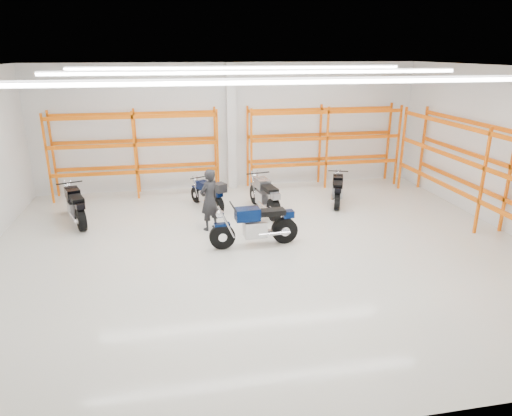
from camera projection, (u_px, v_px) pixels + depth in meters
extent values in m
plane|color=beige|center=(264.00, 249.00, 11.81)|extent=(14.00, 14.00, 0.00)
cube|color=white|center=(231.00, 127.00, 16.65)|extent=(14.00, 0.02, 4.50)
cube|color=white|center=(365.00, 280.00, 5.51)|extent=(14.00, 0.02, 4.50)
cube|color=white|center=(265.00, 68.00, 10.34)|extent=(14.00, 12.00, 0.02)
cube|color=white|center=(301.00, 81.00, 7.59)|extent=(10.00, 0.22, 0.10)
cube|color=white|center=(260.00, 72.00, 10.84)|extent=(10.00, 0.22, 0.10)
cube|color=white|center=(241.00, 68.00, 13.62)|extent=(10.00, 0.22, 0.10)
cylinder|color=black|center=(222.00, 237.00, 11.76)|extent=(0.68, 0.17, 0.67)
cylinder|color=black|center=(284.00, 230.00, 12.14)|extent=(0.71, 0.24, 0.69)
cylinder|color=silver|center=(222.00, 237.00, 11.76)|extent=(0.23, 0.17, 0.22)
cylinder|color=silver|center=(284.00, 230.00, 12.14)|extent=(0.26, 0.24, 0.25)
cube|color=#04133D|center=(222.00, 225.00, 11.65)|extent=(0.41, 0.19, 0.07)
cube|color=#B7B7BC|center=(255.00, 229.00, 11.92)|extent=(0.61, 0.44, 0.43)
cube|color=#A5A5AA|center=(271.00, 231.00, 12.05)|extent=(0.79, 0.18, 0.09)
cube|color=#04133D|center=(247.00, 214.00, 11.73)|extent=(0.65, 0.42, 0.31)
cube|color=black|center=(271.00, 212.00, 11.87)|extent=(0.76, 0.38, 0.13)
cube|color=#04133D|center=(288.00, 214.00, 12.01)|extent=(0.31, 0.26, 0.18)
cylinder|color=black|center=(233.00, 206.00, 11.56)|extent=(0.09, 0.78, 0.04)
sphere|color=silver|center=(220.00, 214.00, 11.54)|extent=(0.21, 0.21, 0.21)
cylinder|color=silver|center=(274.00, 234.00, 11.90)|extent=(0.84, 0.15, 0.10)
cylinder|color=black|center=(71.00, 204.00, 14.26)|extent=(0.34, 0.65, 0.64)
cylinder|color=black|center=(81.00, 220.00, 12.95)|extent=(0.41, 0.69, 0.67)
cylinder|color=silver|center=(71.00, 204.00, 14.26)|extent=(0.22, 0.25, 0.21)
cylinder|color=silver|center=(81.00, 220.00, 12.95)|extent=(0.28, 0.30, 0.24)
cube|color=black|center=(70.00, 195.00, 14.16)|extent=(0.28, 0.42, 0.06)
cube|color=#B7B7BC|center=(76.00, 208.00, 13.54)|extent=(0.56, 0.66, 0.41)
cube|color=#A5A5AA|center=(79.00, 215.00, 13.25)|extent=(0.38, 0.75, 0.09)
cube|color=black|center=(73.00, 193.00, 13.56)|extent=(0.55, 0.69, 0.30)
cube|color=black|center=(76.00, 199.00, 13.08)|extent=(0.55, 0.78, 0.13)
cube|color=black|center=(80.00, 206.00, 12.74)|extent=(0.32, 0.34, 0.17)
cylinder|color=black|center=(69.00, 183.00, 13.78)|extent=(0.72, 0.30, 0.04)
sphere|color=silver|center=(68.00, 186.00, 14.10)|extent=(0.20, 0.20, 0.20)
cylinder|color=silver|center=(73.00, 217.00, 13.13)|extent=(0.37, 0.79, 0.10)
cylinder|color=black|center=(196.00, 195.00, 15.39)|extent=(0.33, 0.54, 0.55)
cylinder|color=black|center=(217.00, 205.00, 14.34)|extent=(0.39, 0.58, 0.57)
cylinder|color=silver|center=(196.00, 195.00, 15.39)|extent=(0.19, 0.22, 0.18)
cylinder|color=silver|center=(217.00, 205.00, 14.34)|extent=(0.25, 0.26, 0.20)
cube|color=#020F38|center=(196.00, 187.00, 15.30)|extent=(0.26, 0.36, 0.05)
cube|color=#B7B7BC|center=(207.00, 197.00, 14.81)|extent=(0.50, 0.57, 0.35)
cube|color=#A5A5AA|center=(212.00, 202.00, 14.58)|extent=(0.37, 0.62, 0.07)
cube|color=#020F38|center=(204.00, 185.00, 14.82)|extent=(0.50, 0.59, 0.26)
cube|color=black|center=(212.00, 189.00, 14.43)|extent=(0.50, 0.66, 0.11)
cube|color=#020F38|center=(218.00, 194.00, 14.16)|extent=(0.28, 0.30, 0.15)
cylinder|color=black|center=(199.00, 177.00, 14.99)|extent=(0.59, 0.30, 0.03)
sphere|color=silver|center=(195.00, 180.00, 15.25)|extent=(0.17, 0.17, 0.17)
cylinder|color=silver|center=(209.00, 203.00, 14.47)|extent=(0.37, 0.65, 0.08)
cube|color=black|center=(220.00, 188.00, 14.00)|extent=(0.43, 0.45, 0.27)
cylinder|color=black|center=(255.00, 194.00, 15.23)|extent=(0.24, 0.68, 0.67)
cylinder|color=black|center=(274.00, 210.00, 13.73)|extent=(0.31, 0.72, 0.69)
cylinder|color=silver|center=(255.00, 194.00, 15.23)|extent=(0.19, 0.25, 0.22)
cylinder|color=silver|center=(274.00, 210.00, 13.73)|extent=(0.26, 0.28, 0.25)
cube|color=gray|center=(255.00, 185.00, 15.12)|extent=(0.23, 0.42, 0.07)
cube|color=#B7B7BC|center=(264.00, 198.00, 14.41)|extent=(0.49, 0.64, 0.42)
cube|color=#A5A5AA|center=(269.00, 205.00, 14.07)|extent=(0.26, 0.79, 0.09)
cube|color=gray|center=(262.00, 183.00, 14.45)|extent=(0.48, 0.68, 0.31)
cube|color=black|center=(269.00, 189.00, 13.89)|extent=(0.45, 0.78, 0.13)
cube|color=gray|center=(275.00, 196.00, 13.51)|extent=(0.29, 0.33, 0.18)
cylinder|color=black|center=(258.00, 173.00, 14.70)|extent=(0.78, 0.17, 0.04)
sphere|color=silver|center=(254.00, 176.00, 15.06)|extent=(0.21, 0.21, 0.21)
cylinder|color=silver|center=(264.00, 206.00, 13.97)|extent=(0.23, 0.84, 0.10)
cylinder|color=black|center=(337.00, 189.00, 16.01)|extent=(0.31, 0.59, 0.58)
cylinder|color=black|center=(337.00, 201.00, 14.66)|extent=(0.37, 0.62, 0.60)
cylinder|color=silver|center=(337.00, 189.00, 16.01)|extent=(0.19, 0.23, 0.19)
cylinder|color=silver|center=(337.00, 201.00, 14.66)|extent=(0.26, 0.27, 0.21)
cube|color=black|center=(337.00, 181.00, 15.92)|extent=(0.26, 0.38, 0.06)
cube|color=#B7B7BC|center=(337.00, 192.00, 15.27)|extent=(0.50, 0.59, 0.37)
cube|color=#A5A5AA|center=(337.00, 198.00, 14.96)|extent=(0.34, 0.68, 0.08)
cube|color=black|center=(338.00, 180.00, 15.31)|extent=(0.50, 0.62, 0.27)
cube|color=black|center=(338.00, 184.00, 14.81)|extent=(0.49, 0.70, 0.12)
cube|color=black|center=(338.00, 190.00, 14.45)|extent=(0.29, 0.31, 0.15)
cylinder|color=black|center=(338.00, 171.00, 15.55)|extent=(0.65, 0.27, 0.03)
sphere|color=silver|center=(338.00, 173.00, 15.87)|extent=(0.18, 0.18, 0.18)
cylinder|color=silver|center=(332.00, 198.00, 14.95)|extent=(0.33, 0.71, 0.09)
imported|color=black|center=(209.00, 200.00, 12.88)|extent=(0.77, 0.73, 1.78)
cube|color=white|center=(231.00, 127.00, 16.48)|extent=(0.32, 0.32, 4.50)
cube|color=#FF7400|center=(53.00, 154.00, 15.68)|extent=(0.07, 0.07, 3.00)
cube|color=#FF7400|center=(48.00, 160.00, 14.94)|extent=(0.07, 0.07, 3.00)
cube|color=#FF7400|center=(137.00, 151.00, 16.18)|extent=(0.07, 0.07, 3.00)
cube|color=#FF7400|center=(135.00, 156.00, 15.44)|extent=(0.07, 0.07, 3.00)
cube|color=#FF7400|center=(215.00, 148.00, 16.67)|extent=(0.07, 0.07, 3.00)
cube|color=#FF7400|center=(218.00, 153.00, 15.93)|extent=(0.07, 0.07, 3.00)
cube|color=#FF7400|center=(138.00, 167.00, 16.36)|extent=(5.60, 0.07, 0.12)
cube|color=#FF7400|center=(137.00, 172.00, 15.62)|extent=(5.60, 0.07, 0.12)
cube|color=#FF7400|center=(136.00, 141.00, 16.06)|extent=(5.60, 0.07, 0.12)
cube|color=#FF7400|center=(134.00, 145.00, 15.31)|extent=(5.60, 0.07, 0.12)
cube|color=#FF7400|center=(133.00, 114.00, 15.75)|extent=(5.60, 0.07, 0.12)
cube|color=#FF7400|center=(132.00, 117.00, 15.01)|extent=(5.60, 0.07, 0.12)
cube|color=#FF7400|center=(248.00, 147.00, 16.89)|extent=(0.07, 0.07, 3.00)
cube|color=#FF7400|center=(251.00, 151.00, 16.14)|extent=(0.07, 0.07, 3.00)
cube|color=#FF7400|center=(320.00, 144.00, 17.38)|extent=(0.07, 0.07, 3.00)
cube|color=#FF7400|center=(327.00, 148.00, 16.64)|extent=(0.07, 0.07, 3.00)
cube|color=#FF7400|center=(388.00, 142.00, 17.88)|extent=(0.07, 0.07, 3.00)
cube|color=#FF7400|center=(398.00, 146.00, 17.13)|extent=(0.07, 0.07, 3.00)
cube|color=#FF7400|center=(319.00, 159.00, 17.57)|extent=(5.60, 0.07, 0.12)
cube|color=#FF7400|center=(326.00, 163.00, 16.82)|extent=(5.60, 0.07, 0.12)
cube|color=#FF7400|center=(320.00, 134.00, 17.26)|extent=(5.60, 0.07, 0.12)
cube|color=#FF7400|center=(327.00, 138.00, 16.52)|extent=(5.60, 0.07, 0.12)
cube|color=#FF7400|center=(321.00, 109.00, 16.95)|extent=(5.60, 0.07, 0.12)
cube|color=#FF7400|center=(329.00, 112.00, 16.21)|extent=(5.60, 0.07, 0.12)
cube|color=#FF7400|center=(508.00, 180.00, 12.54)|extent=(0.07, 0.07, 3.00)
cube|color=#FF7400|center=(483.00, 182.00, 12.40)|extent=(0.07, 0.07, 3.00)
cube|color=#FF7400|center=(422.00, 148.00, 16.72)|extent=(0.07, 0.07, 3.00)
cube|color=#FF7400|center=(402.00, 149.00, 16.57)|extent=(0.07, 0.07, 3.00)
cube|color=#FF7400|center=(505.00, 200.00, 12.72)|extent=(0.07, 9.00, 0.12)
cube|color=#FF7400|center=(479.00, 201.00, 12.58)|extent=(0.07, 9.00, 0.12)
cube|color=#FF7400|center=(511.00, 167.00, 12.41)|extent=(0.07, 9.00, 0.12)
cube|color=#FF7400|center=(485.00, 168.00, 12.27)|extent=(0.07, 9.00, 0.12)
cube|color=#FF7400|center=(491.00, 134.00, 11.97)|extent=(0.07, 9.00, 0.12)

